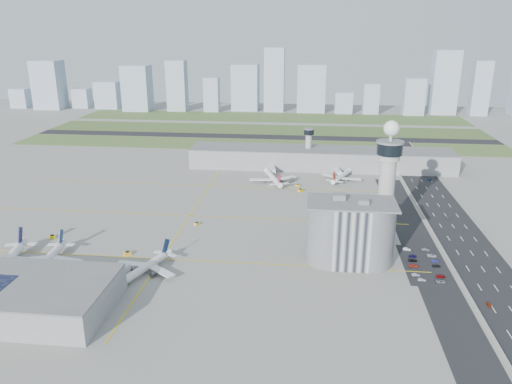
# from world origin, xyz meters

# --- Properties ---
(ground) EXTENTS (1000.00, 1000.00, 0.00)m
(ground) POSITION_xyz_m (0.00, 0.00, 0.00)
(ground) COLOR gray
(grass_strip_0) EXTENTS (480.00, 50.00, 0.08)m
(grass_strip_0) POSITION_xyz_m (-20.00, 225.00, 0.04)
(grass_strip_0) COLOR #48632F
(grass_strip_0) RESTS_ON ground
(grass_strip_1) EXTENTS (480.00, 60.00, 0.08)m
(grass_strip_1) POSITION_xyz_m (-20.00, 300.00, 0.04)
(grass_strip_1) COLOR #3C5226
(grass_strip_1) RESTS_ON ground
(grass_strip_2) EXTENTS (480.00, 70.00, 0.08)m
(grass_strip_2) POSITION_xyz_m (-20.00, 380.00, 0.04)
(grass_strip_2) COLOR #496A32
(grass_strip_2) RESTS_ON ground
(runway) EXTENTS (480.00, 22.00, 0.10)m
(runway) POSITION_xyz_m (-20.00, 262.00, 0.06)
(runway) COLOR black
(runway) RESTS_ON ground
(highway) EXTENTS (28.00, 500.00, 0.10)m
(highway) POSITION_xyz_m (115.00, 0.00, 0.05)
(highway) COLOR black
(highway) RESTS_ON ground
(barrier_left) EXTENTS (0.60, 500.00, 1.20)m
(barrier_left) POSITION_xyz_m (101.00, 0.00, 0.60)
(barrier_left) COLOR #9E9E99
(barrier_left) RESTS_ON ground
(barrier_right) EXTENTS (0.60, 500.00, 1.20)m
(barrier_right) POSITION_xyz_m (129.00, 0.00, 0.60)
(barrier_right) COLOR #9E9E99
(barrier_right) RESTS_ON ground
(landside_road) EXTENTS (18.00, 260.00, 0.08)m
(landside_road) POSITION_xyz_m (90.00, -10.00, 0.04)
(landside_road) COLOR black
(landside_road) RESTS_ON ground
(parking_lot) EXTENTS (20.00, 44.00, 0.10)m
(parking_lot) POSITION_xyz_m (88.00, -22.00, 0.05)
(parking_lot) COLOR black
(parking_lot) RESTS_ON ground
(taxiway_line_h_0) EXTENTS (260.00, 0.60, 0.01)m
(taxiway_line_h_0) POSITION_xyz_m (-40.00, -30.00, 0.01)
(taxiway_line_h_0) COLOR yellow
(taxiway_line_h_0) RESTS_ON ground
(taxiway_line_h_1) EXTENTS (260.00, 0.60, 0.01)m
(taxiway_line_h_1) POSITION_xyz_m (-40.00, 30.00, 0.01)
(taxiway_line_h_1) COLOR yellow
(taxiway_line_h_1) RESTS_ON ground
(taxiway_line_h_2) EXTENTS (260.00, 0.60, 0.01)m
(taxiway_line_h_2) POSITION_xyz_m (-40.00, 90.00, 0.01)
(taxiway_line_h_2) COLOR yellow
(taxiway_line_h_2) RESTS_ON ground
(taxiway_line_v) EXTENTS (0.60, 260.00, 0.01)m
(taxiway_line_v) POSITION_xyz_m (-40.00, 30.00, 0.01)
(taxiway_line_v) COLOR yellow
(taxiway_line_v) RESTS_ON ground
(control_tower) EXTENTS (14.00, 14.00, 64.50)m
(control_tower) POSITION_xyz_m (72.00, 8.00, 35.04)
(control_tower) COLOR #ADAAA5
(control_tower) RESTS_ON ground
(secondary_tower) EXTENTS (8.60, 8.60, 31.90)m
(secondary_tower) POSITION_xyz_m (30.00, 150.00, 18.80)
(secondary_tower) COLOR #ADAAA5
(secondary_tower) RESTS_ON ground
(admin_building) EXTENTS (42.00, 24.00, 33.50)m
(admin_building) POSITION_xyz_m (51.99, -22.00, 15.30)
(admin_building) COLOR #B2B2B7
(admin_building) RESTS_ON ground
(terminal_pier) EXTENTS (210.00, 32.00, 15.80)m
(terminal_pier) POSITION_xyz_m (40.00, 148.00, 7.90)
(terminal_pier) COLOR gray
(terminal_pier) RESTS_ON ground
(near_terminal) EXTENTS (84.00, 42.00, 13.00)m
(near_terminal) POSITION_xyz_m (-88.07, -82.02, 6.43)
(near_terminal) COLOR gray
(near_terminal) RESTS_ON ground
(airplane_near_a) EXTENTS (47.55, 52.82, 12.80)m
(airplane_near_a) POSITION_xyz_m (-109.32, -48.27, 6.40)
(airplane_near_a) COLOR white
(airplane_near_a) RESTS_ON ground
(airplane_near_b) EXTENTS (37.28, 42.86, 11.31)m
(airplane_near_b) POSITION_xyz_m (-92.16, -43.32, 5.65)
(airplane_near_b) COLOR white
(airplane_near_b) RESTS_ON ground
(airplane_near_c) EXTENTS (43.38, 46.75, 10.62)m
(airplane_near_c) POSITION_xyz_m (-43.03, -45.68, 5.31)
(airplane_near_c) COLOR white
(airplane_near_c) RESTS_ON ground
(airplane_far_a) EXTENTS (47.09, 50.98, 11.68)m
(airplane_far_a) POSITION_xyz_m (4.61, 105.12, 5.84)
(airplane_far_a) COLOR white
(airplane_far_a) RESTS_ON ground
(airplane_far_b) EXTENTS (42.82, 45.75, 10.24)m
(airplane_far_b) POSITION_xyz_m (55.66, 115.69, 5.12)
(airplane_far_b) COLOR white
(airplane_far_b) RESTS_ON ground
(jet_bridge_near_1) EXTENTS (5.39, 14.31, 5.70)m
(jet_bridge_near_1) POSITION_xyz_m (-83.00, -61.00, 2.85)
(jet_bridge_near_1) COLOR silver
(jet_bridge_near_1) RESTS_ON ground
(jet_bridge_near_2) EXTENTS (5.39, 14.31, 5.70)m
(jet_bridge_near_2) POSITION_xyz_m (-53.00, -61.00, 2.85)
(jet_bridge_near_2) COLOR silver
(jet_bridge_near_2) RESTS_ON ground
(jet_bridge_far_0) EXTENTS (5.39, 14.31, 5.70)m
(jet_bridge_far_0) POSITION_xyz_m (2.00, 132.00, 2.85)
(jet_bridge_far_0) COLOR silver
(jet_bridge_far_0) RESTS_ON ground
(jet_bridge_far_1) EXTENTS (5.39, 14.31, 5.70)m
(jet_bridge_far_1) POSITION_xyz_m (52.00, 132.00, 2.85)
(jet_bridge_far_1) COLOR silver
(jet_bridge_far_1) RESTS_ON ground
(tug_0) EXTENTS (4.05, 4.19, 2.02)m
(tug_0) POSITION_xyz_m (-106.36, -11.60, 1.01)
(tug_0) COLOR #D9B902
(tug_0) RESTS_ON ground
(tug_1) EXTENTS (3.10, 2.33, 1.67)m
(tug_1) POSITION_xyz_m (-68.09, -45.87, 0.83)
(tug_1) COLOR #F0A60E
(tug_1) RESTS_ON ground
(tug_2) EXTENTS (4.36, 4.13, 2.09)m
(tug_2) POSITION_xyz_m (-58.28, -27.39, 1.05)
(tug_2) COLOR #FAA823
(tug_2) RESTS_ON ground
(tug_3) EXTENTS (3.36, 3.63, 1.74)m
(tug_3) POSITION_xyz_m (-32.43, 15.92, 0.87)
(tug_3) COLOR gold
(tug_3) RESTS_ON ground
(tug_4) EXTENTS (3.17, 2.29, 1.76)m
(tug_4) POSITION_xyz_m (23.39, 96.06, 0.88)
(tug_4) COLOR #E89E09
(tug_4) RESTS_ON ground
(tug_5) EXTENTS (4.03, 4.23, 2.03)m
(tug_5) POSITION_xyz_m (25.78, 84.52, 1.01)
(tug_5) COLOR #E5B707
(tug_5) RESTS_ON ground
(car_lot_0) EXTENTS (3.89, 1.82, 1.29)m
(car_lot_0) POSITION_xyz_m (83.87, -38.65, 0.64)
(car_lot_0) COLOR silver
(car_lot_0) RESTS_ON ground
(car_lot_1) EXTENTS (3.89, 1.73, 1.24)m
(car_lot_1) POSITION_xyz_m (82.04, -34.12, 0.62)
(car_lot_1) COLOR gray
(car_lot_1) RESTS_ON ground
(car_lot_2) EXTENTS (4.61, 2.25, 1.26)m
(car_lot_2) POSITION_xyz_m (82.74, -24.91, 0.63)
(car_lot_2) COLOR red
(car_lot_2) RESTS_ON ground
(car_lot_3) EXTENTS (4.33, 1.91, 1.24)m
(car_lot_3) POSITION_xyz_m (83.35, -18.96, 0.62)
(car_lot_3) COLOR black
(car_lot_3) RESTS_ON ground
(car_lot_4) EXTENTS (3.89, 1.67, 1.31)m
(car_lot_4) POSITION_xyz_m (84.18, -14.17, 0.65)
(car_lot_4) COLOR #120D50
(car_lot_4) RESTS_ON ground
(car_lot_5) EXTENTS (4.05, 1.83, 1.29)m
(car_lot_5) POSITION_xyz_m (82.73, -6.06, 0.64)
(car_lot_5) COLOR silver
(car_lot_5) RESTS_ON ground
(car_lot_6) EXTENTS (4.56, 2.23, 1.25)m
(car_lot_6) POSITION_xyz_m (92.07, -39.51, 0.62)
(car_lot_6) COLOR gray
(car_lot_6) RESTS_ON ground
(car_lot_7) EXTENTS (4.35, 2.00, 1.23)m
(car_lot_7) POSITION_xyz_m (93.07, -34.48, 0.62)
(car_lot_7) COLOR maroon
(car_lot_7) RESTS_ON ground
(car_lot_8) EXTENTS (4.03, 2.15, 1.31)m
(car_lot_8) POSITION_xyz_m (93.45, -23.79, 0.65)
(car_lot_8) COLOR black
(car_lot_8) RESTS_ON ground
(car_lot_9) EXTENTS (3.95, 1.62, 1.27)m
(car_lot_9) POSITION_xyz_m (94.16, -18.64, 0.64)
(car_lot_9) COLOR navy
(car_lot_9) RESTS_ON ground
(car_lot_10) EXTENTS (4.86, 2.69, 1.29)m
(car_lot_10) POSITION_xyz_m (93.90, -12.54, 0.64)
(car_lot_10) COLOR silver
(car_lot_10) RESTS_ON ground
(car_lot_11) EXTENTS (4.45, 1.83, 1.29)m
(car_lot_11) POSITION_xyz_m (92.31, -5.43, 0.65)
(car_lot_11) COLOR gray
(car_lot_11) RESTS_ON ground
(car_hw_0) EXTENTS (1.69, 3.55, 1.17)m
(car_hw_0) POSITION_xyz_m (106.94, -57.68, 0.58)
(car_hw_0) COLOR maroon
(car_hw_0) RESTS_ON ground
(car_hw_1) EXTENTS (1.84, 3.78, 1.19)m
(car_hw_1) POSITION_xyz_m (114.69, 41.95, 0.60)
(car_hw_1) COLOR #262430
(car_hw_1) RESTS_ON ground
(car_hw_2) EXTENTS (2.44, 4.49, 1.19)m
(car_hw_2) POSITION_xyz_m (121.02, 120.85, 0.60)
(car_hw_2) COLOR navy
(car_hw_2) RESTS_ON ground
(car_hw_4) EXTENTS (1.48, 3.39, 1.14)m
(car_hw_4) POSITION_xyz_m (108.61, 178.48, 0.57)
(car_hw_4) COLOR gray
(car_hw_4) RESTS_ON ground
(skyline_bldg_0) EXTENTS (24.05, 19.24, 26.50)m
(skyline_bldg_0) POSITION_xyz_m (-377.77, 421.70, 13.25)
(skyline_bldg_0) COLOR #9EADC1
(skyline_bldg_0) RESTS_ON ground
(skyline_bldg_1) EXTENTS (37.63, 30.10, 65.60)m
(skyline_bldg_1) POSITION_xyz_m (-331.22, 417.61, 32.80)
(skyline_bldg_1) COLOR #9EADC1
(skyline_bldg_1) RESTS_ON ground
(skyline_bldg_2) EXTENTS (22.81, 18.25, 26.79)m
(skyline_bldg_2) POSITION_xyz_m (-291.25, 430.16, 13.39)
(skyline_bldg_2) COLOR #9EADC1
(skyline_bldg_2) RESTS_ON ground
(skyline_bldg_3) EXTENTS (32.30, 25.84, 36.93)m
(skyline_bldg_3) POSITION_xyz_m (-252.58, 431.35, 18.47)
(skyline_bldg_3) COLOR #9EADC1
(skyline_bldg_3) RESTS_ON ground
(skyline_bldg_4) EXTENTS (35.81, 28.65, 60.36)m
(skyline_bldg_4) POSITION_xyz_m (-204.47, 415.19, 30.18)
(skyline_bldg_4) COLOR #9EADC1
(skyline_bldg_4) RESTS_ON ground
(skyline_bldg_5) EXTENTS (25.49, 20.39, 66.89)m
(skyline_bldg_5) POSITION_xyz_m (-150.11, 419.66, 33.44)
(skyline_bldg_5) COLOR #9EADC1
(skyline_bldg_5) RESTS_ON ground
(skyline_bldg_6) EXTENTS (20.04, 16.03, 45.20)m
(skyline_bldg_6) POSITION_xyz_m (-102.68, 417.90, 22.60)
(skyline_bldg_6) COLOR #9EADC1
(skyline_bldg_6) RESTS_ON ground
(skyline_bldg_7) EXTENTS (35.76, 28.61, 61.22)m
(skyline_bldg_7) POSITION_xyz_m (-59.44, 436.89, 30.61)
(skyline_bldg_7) COLOR #9EADC1
(skyline_bldg_7) RESTS_ON ground
(skyline_bldg_8) EXTENTS (26.33, 21.06, 83.39)m
(skyline_bldg_8) POSITION_xyz_m (-19.42, 431.56, 41.69)
(skyline_bldg_8) COLOR #9EADC1
(skyline_bldg_8) RESTS_ON ground
(skyline_bldg_9) EXTENTS (36.96, 29.57, 62.11)m
(skyline_bldg_9) POSITION_xyz_m (30.27, 432.32, 31.06)
(skyline_bldg_9) COLOR #9EADC1
(skyline_bldg_9) RESTS_ON ground
(skyline_bldg_10) EXTENTS (23.01, 18.41, 27.75)m
(skyline_bldg_10) POSITION_xyz_m (73.27, 423.68, 13.87)
(skyline_bldg_10) COLOR #9EADC1
(skyline_bldg_10) RESTS_ON ground
(skyline_bldg_11) EXTENTS (20.22, 16.18, 38.97)m
(skyline_bldg_11) POSITION_xyz_m (108.28, 423.34, 19.48)
(skyline_bldg_11) COLOR #9EADC1
(skyline_bldg_11) RESTS_ON ground
(skyline_bldg_12) EXTENTS (26.14, 20.92, 46.89)m
(skyline_bldg_12) POSITION_xyz_m (162.17, 421.29, 23.44)
(skyline_bldg_12) COLOR #9EADC1
(skyline_bldg_12) RESTS_ON ground
(skyline_bldg_13) EXTENTS (32.26, 25.81, 81.20)m
(skyline_bldg_13) POSITION_xyz_m (201.27, 433.27, 40.60)
(skyline_bldg_13) COLOR #9EADC1
(skyline_bldg_13) RESTS_ON ground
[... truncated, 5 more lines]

